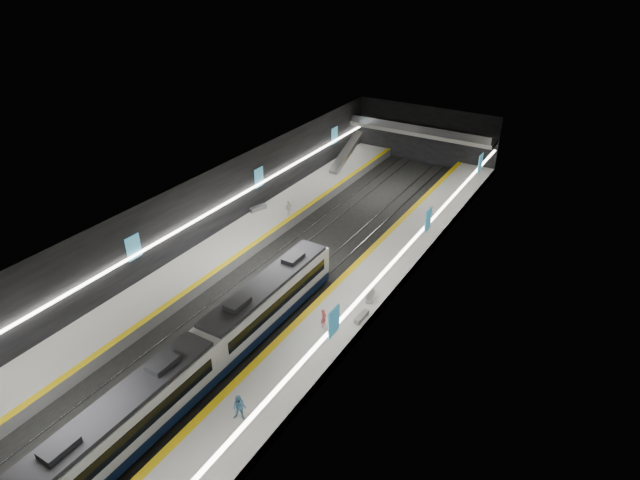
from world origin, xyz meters
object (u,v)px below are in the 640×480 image
Objects in this scene: passenger_left_a at (289,208)px; passenger_right_a at (324,318)px; passenger_right_b at (240,408)px; bench_left_far at (258,208)px; train at (206,353)px; bench_right_far at (370,296)px; escalator at (346,152)px; bench_right_near at (362,317)px.

passenger_right_a is at bearing 52.28° from passenger_left_a.
passenger_right_b is 28.98m from passenger_left_a.
bench_left_far is at bearing 48.66° from passenger_right_a.
train is 14.87m from bench_right_far.
passenger_left_a is at bearing -84.53° from escalator.
bench_right_far is 0.89× the size of passenger_right_b.
escalator is 3.90× the size of bench_left_far.
train is 12.65m from bench_right_near.
bench_right_near is at bearing -14.22° from bench_left_far.
passenger_right_b is at bearing -38.21° from bench_left_far.
escalator is 4.24× the size of passenger_right_b.
bench_left_far is at bearing -96.68° from escalator.
bench_right_near is 1.05× the size of passenger_left_a.
bench_left_far reaches higher than bench_right_far.
bench_right_far is at bearing 104.73° from bench_right_near.
passenger_left_a is at bearing 31.90° from bench_left_far.
bench_left_far is 1.29× the size of passenger_right_a.
bench_left_far is at bearing 139.66° from bench_right_far.
passenger_right_a is (16.85, -13.96, 0.54)m from bench_left_far.
train is 14.67× the size of bench_left_far.
train is at bearing -121.68° from bench_right_near.
bench_left_far is 22.25m from bench_right_near.
bench_left_far is at bearing 118.53° from train.
bench_right_far is at bearing 67.54° from passenger_left_a.
train is 18.21× the size of passenger_left_a.
bench_right_near is 1.09× the size of passenger_right_a.
bench_left_far is at bearing 150.67° from bench_right_near.
train is 17.86× the size of bench_right_far.
passenger_right_b is at bearing -109.60° from bench_right_far.
passenger_left_a is (-13.52, 25.63, -0.12)m from passenger_right_b.
escalator is at bearing -164.03° from passenger_left_a.
passenger_left_a is at bearing 110.18° from train.
passenger_right_a reaches higher than bench_right_near.
train is 17.33× the size of bench_right_near.
passenger_right_a is at bearing 59.11° from train.
escalator is 4.61× the size of bench_right_near.
passenger_right_a is 10.74m from passenger_right_b.
passenger_right_b is at bearing 38.32° from passenger_left_a.
escalator is at bearing 89.31° from passenger_right_b.
bench_right_near is (7.00, 10.50, -0.98)m from train.
bench_left_far is at bearing 104.13° from passenger_right_b.
escalator reaches higher than bench_right_far.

